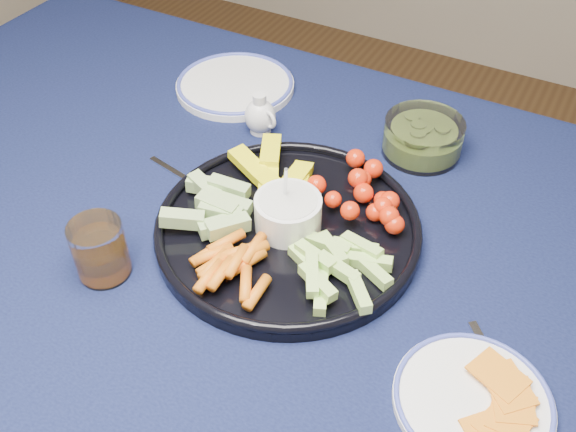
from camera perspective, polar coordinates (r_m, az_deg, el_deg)
The scene contains 9 objects.
dining_table at distance 1.03m, azimuth -3.67°, elevation -5.15°, with size 1.67×1.07×0.75m.
crudite_platter at distance 0.95m, azimuth -0.18°, elevation -0.69°, with size 0.40×0.40×0.13m.
creamer_pitcher at distance 1.15m, azimuth -2.47°, elevation 8.88°, with size 0.07×0.06×0.08m.
pickle_bowl at distance 1.12m, azimuth 11.88°, elevation 6.75°, with size 0.13×0.13×0.06m.
cheese_plate at distance 0.81m, azimuth 16.16°, elevation -15.35°, with size 0.19×0.19×0.02m.
juice_tumbler at distance 0.92m, azimuth -16.31°, elevation -3.14°, with size 0.07×0.07×0.09m.
fork_left at distance 1.06m, azimuth -8.69°, elevation 3.06°, with size 0.16×0.05×0.00m.
fork_right at distance 0.84m, azimuth 19.12°, elevation -14.73°, with size 0.13×0.15×0.00m.
side_plate_extra at distance 1.28m, azimuth -4.72°, elevation 11.57°, with size 0.23×0.23×0.02m.
Camera 1 is at (0.38, -0.57, 1.43)m, focal length 40.00 mm.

